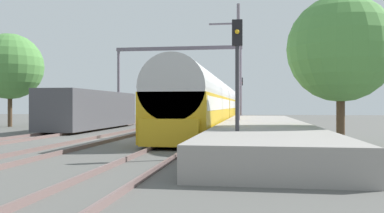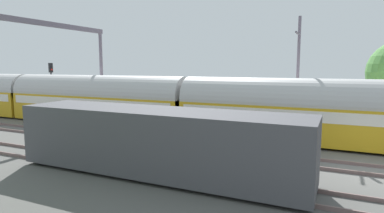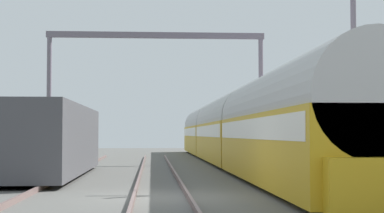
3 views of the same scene
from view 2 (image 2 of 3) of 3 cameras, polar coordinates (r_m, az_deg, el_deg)
name	(u,v)px [view 2 (image 2 of 3)]	position (r m, az deg, el deg)	size (l,w,h in m)	color
ground	(373,172)	(16.81, 29.40, -10.03)	(120.00, 120.00, 0.00)	#575753
track_west	(373,170)	(16.79, 29.42, -9.77)	(1.52, 60.00, 0.16)	#705956
track_east	(366,148)	(21.00, 28.48, -6.44)	(1.52, 60.00, 0.16)	#705956
platform	(331,127)	(24.62, 23.33, -3.39)	(4.40, 28.00, 0.90)	gray
passenger_train	(96,100)	(27.36, -16.55, 1.12)	(2.93, 49.20, 3.82)	gold
freight_car	(157,142)	(14.04, -6.20, -6.18)	(2.80, 13.00, 2.70)	#47474C
person_crossing	(85,107)	(30.70, -18.41, -0.10)	(0.42, 0.47, 1.73)	#363636
railway_signal_far	(51,82)	(33.64, -23.61, 3.99)	(0.36, 0.30, 5.01)	#2D2D33
catenary_gantry	(39,52)	(24.97, -25.46, 8.70)	(13.13, 0.28, 7.86)	slate
catenary_pole_east_mid	(298,74)	(22.94, 18.19, 5.41)	(1.90, 0.20, 8.00)	slate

